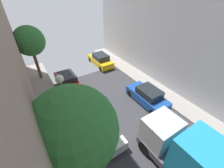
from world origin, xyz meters
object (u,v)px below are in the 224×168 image
(parked_car_left_3, at_px, (67,81))
(potted_plant_1, at_px, (45,104))
(street_tree_0, at_px, (30,41))
(lamp_post, at_px, (65,103))
(delivery_truck, at_px, (201,167))
(parked_car_left_2, at_px, (101,128))
(parked_car_right_2, at_px, (148,96))
(street_tree_2, at_px, (73,131))
(parked_car_right_3, at_px, (100,60))

(parked_car_left_3, distance_m, potted_plant_1, 3.73)
(street_tree_0, bearing_deg, parked_car_left_3, -55.97)
(street_tree_0, bearing_deg, lamp_post, -88.57)
(delivery_truck, bearing_deg, lamp_post, 127.10)
(parked_car_left_3, height_order, potted_plant_1, parked_car_left_3)
(potted_plant_1, bearing_deg, street_tree_0, 83.30)
(parked_car_left_2, distance_m, lamp_post, 3.60)
(parked_car_left_2, height_order, parked_car_right_2, same)
(delivery_truck, bearing_deg, street_tree_2, 149.93)
(parked_car_left_2, xyz_separation_m, parked_car_right_3, (5.40, 9.82, 0.00))
(parked_car_right_2, bearing_deg, lamp_post, -177.76)
(street_tree_2, bearing_deg, parked_car_left_2, 47.11)
(parked_car_left_2, xyz_separation_m, parked_car_right_2, (5.40, 0.84, 0.00))
(lamp_post, bearing_deg, parked_car_left_2, -16.18)
(parked_car_left_2, distance_m, parked_car_right_2, 5.46)
(parked_car_right_3, bearing_deg, lamp_post, -128.22)
(parked_car_left_2, bearing_deg, street_tree_2, -132.89)
(parked_car_left_2, relative_size, street_tree_2, 0.64)
(parked_car_right_2, height_order, delivery_truck, delivery_truck)
(parked_car_right_3, distance_m, street_tree_2, 15.26)
(street_tree_0, bearing_deg, parked_car_right_2, -52.08)
(parked_car_left_3, height_order, parked_car_right_3, same)
(potted_plant_1, bearing_deg, parked_car_left_3, 41.12)
(parked_car_left_3, relative_size, street_tree_2, 0.64)
(street_tree_2, bearing_deg, parked_car_right_2, 23.66)
(parked_car_left_2, distance_m, street_tree_0, 11.38)
(parked_car_right_2, height_order, street_tree_0, street_tree_0)
(parked_car_left_2, bearing_deg, potted_plant_1, 119.89)
(parked_car_left_2, height_order, parked_car_right_3, same)
(delivery_truck, relative_size, street_tree_2, 1.00)
(parked_car_right_2, height_order, potted_plant_1, parked_car_right_2)
(delivery_truck, bearing_deg, potted_plant_1, 117.87)
(parked_car_right_3, height_order, potted_plant_1, parked_car_right_3)
(parked_car_right_2, xyz_separation_m, street_tree_0, (-7.55, 9.69, 3.76))
(lamp_post, bearing_deg, parked_car_left_3, 74.38)
(parked_car_left_3, xyz_separation_m, parked_car_right_2, (5.40, -6.51, 0.00))
(parked_car_left_3, relative_size, lamp_post, 0.78)
(street_tree_0, bearing_deg, parked_car_right_3, -5.36)
(parked_car_left_3, relative_size, parked_car_right_3, 1.00)
(parked_car_right_3, bearing_deg, delivery_truck, -99.98)
(potted_plant_1, distance_m, lamp_post, 5.35)
(parked_car_left_2, xyz_separation_m, lamp_post, (-1.90, 0.55, 3.00))
(delivery_truck, bearing_deg, parked_car_right_2, 67.02)
(street_tree_2, bearing_deg, potted_plant_1, 93.17)
(parked_car_left_3, distance_m, parked_car_right_2, 8.46)
(parked_car_left_3, relative_size, potted_plant_1, 4.00)
(street_tree_0, distance_m, potted_plant_1, 6.80)
(parked_car_right_2, distance_m, street_tree_2, 9.54)
(parked_car_right_2, distance_m, lamp_post, 7.90)
(parked_car_left_2, bearing_deg, lamp_post, 163.82)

